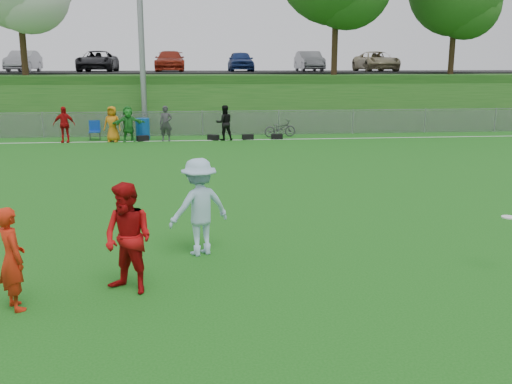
{
  "coord_description": "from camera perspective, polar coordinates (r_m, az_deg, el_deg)",
  "views": [
    {
      "loc": [
        -0.46,
        -9.71,
        3.65
      ],
      "look_at": [
        0.66,
        0.5,
        1.33
      ],
      "focal_mm": 40.0,
      "sensor_mm": 36.0,
      "label": 1
    }
  ],
  "objects": [
    {
      "name": "player_blue",
      "position": [
        11.05,
        -5.7,
        -1.5
      ],
      "size": [
        1.41,
        1.16,
        1.9
      ],
      "primitive_type": "imported",
      "rotation": [
        0.0,
        0.0,
        3.58
      ],
      "color": "#A1C4DF",
      "rests_on": "ground"
    },
    {
      "name": "ground",
      "position": [
        10.38,
        -3.35,
        -7.9
      ],
      "size": [
        120.0,
        120.0,
        0.0
      ],
      "primitive_type": "plane",
      "color": "#165812",
      "rests_on": "ground"
    },
    {
      "name": "parking_lot",
      "position": [
        42.71,
        -5.77,
        11.84
      ],
      "size": [
        120.0,
        12.0,
        0.1
      ],
      "primitive_type": "cube",
      "color": "black",
      "rests_on": "berm"
    },
    {
      "name": "recycling_bin",
      "position": [
        28.78,
        -11.27,
        6.22
      ],
      "size": [
        0.9,
        0.9,
        1.03
      ],
      "primitive_type": "cylinder",
      "rotation": [
        0.0,
        0.0,
        -0.4
      ],
      "color": "#0D4595",
      "rests_on": "ground"
    },
    {
      "name": "frisbee",
      "position": [
        10.94,
        23.94,
        -2.31
      ],
      "size": [
        0.24,
        0.24,
        0.02
      ],
      "color": "white",
      "rests_on": "ground"
    },
    {
      "name": "player_red_center",
      "position": [
        9.4,
        -12.65,
        -4.56
      ],
      "size": [
        1.12,
        1.06,
        1.82
      ],
      "primitive_type": "imported",
      "rotation": [
        0.0,
        0.0,
        -0.59
      ],
      "color": "#AB0B0D",
      "rests_on": "ground"
    },
    {
      "name": "player_red_left",
      "position": [
        9.34,
        -23.22,
        -6.14
      ],
      "size": [
        0.64,
        0.69,
        1.59
      ],
      "primitive_type": "imported",
      "rotation": [
        0.0,
        0.0,
        2.17
      ],
      "color": "red",
      "rests_on": "ground"
    },
    {
      "name": "gear_bags",
      "position": [
        28.06,
        -3.56,
        5.48
      ],
      "size": [
        7.12,
        0.57,
        0.26
      ],
      "color": "black",
      "rests_on": "ground"
    },
    {
      "name": "light_pole",
      "position": [
        30.76,
        -11.55,
        18.17
      ],
      "size": [
        1.2,
        0.4,
        12.15
      ],
      "color": "gray",
      "rests_on": "ground"
    },
    {
      "name": "sideline_far",
      "position": [
        27.95,
        -5.28,
        5.16
      ],
      "size": [
        60.0,
        0.1,
        0.01
      ],
      "primitive_type": "cube",
      "color": "white",
      "rests_on": "ground"
    },
    {
      "name": "fence",
      "position": [
        29.86,
        -5.38,
        6.88
      ],
      "size": [
        58.0,
        0.06,
        1.3
      ],
      "color": "gray",
      "rests_on": "ground"
    },
    {
      "name": "berm",
      "position": [
        40.76,
        -5.69,
        9.63
      ],
      "size": [
        120.0,
        18.0,
        3.0
      ],
      "primitive_type": "cube",
      "color": "#164814",
      "rests_on": "ground"
    },
    {
      "name": "bicycle",
      "position": [
        29.21,
        2.41,
        6.38
      ],
      "size": [
        1.74,
        0.91,
        0.87
      ],
      "primitive_type": "imported",
      "rotation": [
        0.0,
        0.0,
        1.78
      ],
      "color": "#2E2E30",
      "rests_on": "ground"
    },
    {
      "name": "car_row",
      "position": [
        41.71,
        -7.42,
        12.84
      ],
      "size": [
        32.04,
        5.18,
        1.44
      ],
      "color": "white",
      "rests_on": "parking_lot"
    },
    {
      "name": "camp_chair",
      "position": [
        28.98,
        -15.82,
        5.56
      ],
      "size": [
        0.58,
        0.59,
        0.95
      ],
      "rotation": [
        0.0,
        0.0,
        0.09
      ],
      "color": "#0D3595",
      "rests_on": "ground"
    },
    {
      "name": "spectator_row",
      "position": [
        27.96,
        -11.54,
        6.7
      ],
      "size": [
        8.52,
        0.96,
        1.69
      ],
      "color": "#AE0C0E",
      "rests_on": "ground"
    }
  ]
}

